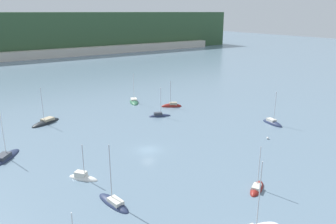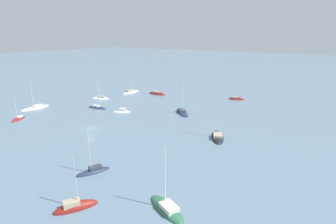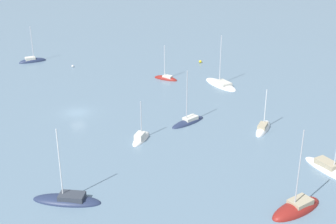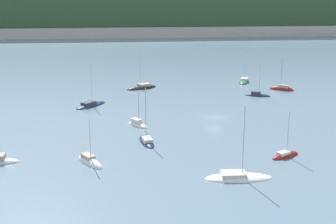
# 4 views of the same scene
# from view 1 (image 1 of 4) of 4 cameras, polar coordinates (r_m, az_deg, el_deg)

# --- Properties ---
(ground_plane) EXTENTS (600.00, 600.00, 0.00)m
(ground_plane) POSITION_cam_1_polar(r_m,az_deg,el_deg) (65.50, -3.42, -6.63)
(ground_plane) COLOR slate
(shore_town_strip) EXTENTS (275.42, 6.00, 4.84)m
(shore_town_strip) POSITION_cam_1_polar(r_m,az_deg,el_deg) (204.22, -25.53, 8.74)
(shore_town_strip) COLOR beige
(shore_town_strip) RESTS_ON ground_plane
(sailboat_0) EXTENTS (8.46, 6.17, 9.87)m
(sailboat_0) POSITION_cam_1_polar(r_m,az_deg,el_deg) (86.02, -20.48, -1.78)
(sailboat_0) COLOR black
(sailboat_0) RESTS_ON ground_plane
(sailboat_2) EXTENTS (7.38, 8.01, 10.12)m
(sailboat_2) POSITION_cam_1_polar(r_m,az_deg,el_deg) (68.89, -26.49, -7.18)
(sailboat_2) COLOR #232D4C
(sailboat_2) RESTS_ON ground_plane
(sailboat_4) EXTENTS (5.37, 3.91, 7.78)m
(sailboat_4) POSITION_cam_1_polar(r_m,az_deg,el_deg) (53.78, 15.21, -12.77)
(sailboat_4) COLOR maroon
(sailboat_4) RESTS_ON ground_plane
(sailboat_5) EXTENTS (4.97, 7.61, 9.62)m
(sailboat_5) POSITION_cam_1_polar(r_m,az_deg,el_deg) (99.64, -5.93, 1.75)
(sailboat_5) COLOR #2D6647
(sailboat_5) RESTS_ON ground_plane
(sailboat_7) EXTENTS (5.99, 4.38, 8.50)m
(sailboat_7) POSITION_cam_1_polar(r_m,az_deg,el_deg) (94.54, 0.64, 1.00)
(sailboat_7) COLOR maroon
(sailboat_7) RESTS_ON ground_plane
(sailboat_10) EXTENTS (2.99, 7.10, 9.55)m
(sailboat_10) POSITION_cam_1_polar(r_m,az_deg,el_deg) (49.20, -9.44, -15.36)
(sailboat_10) COLOR #232D4C
(sailboat_10) RESTS_ON ground_plane
(sailboat_11) EXTENTS (6.00, 3.79, 8.28)m
(sailboat_11) POSITION_cam_1_polar(r_m,az_deg,el_deg) (85.90, -1.49, -0.66)
(sailboat_11) COLOR #232D4C
(sailboat_11) RESTS_ON ground_plane
(sailboat_12) EXTENTS (4.53, 5.19, 6.67)m
(sailboat_12) POSITION_cam_1_polar(r_m,az_deg,el_deg) (56.66, -14.59, -11.02)
(sailboat_12) COLOR white
(sailboat_12) RESTS_ON ground_plane
(sailboat_13) EXTENTS (2.70, 6.32, 8.99)m
(sailboat_13) POSITION_cam_1_polar(r_m,az_deg,el_deg) (84.14, 17.71, -1.90)
(sailboat_13) COLOR #232D4C
(sailboat_13) RESTS_ON ground_plane
(mooring_buoy_1) EXTENTS (0.52, 0.52, 0.52)m
(mooring_buoy_1) POSITION_cam_1_polar(r_m,az_deg,el_deg) (73.84, 16.98, -4.36)
(mooring_buoy_1) COLOR white
(mooring_buoy_1) RESTS_ON ground_plane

